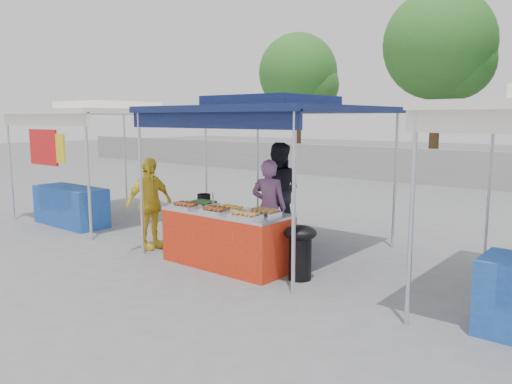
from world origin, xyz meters
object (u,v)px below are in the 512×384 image
Objects in this scene: helper_man at (278,192)px; customer_person at (149,203)px; cooking_pot at (204,198)px; vendor_table at (227,238)px; wok_burner at (300,247)px; vendor_woman at (269,208)px.

customer_person is at bearing 28.19° from helper_man.
vendor_table is at bearing -23.37° from cooking_pot.
cooking_pot is at bearing 156.63° from vendor_table.
cooking_pot is 0.12× the size of helper_man.
vendor_woman reaches higher than wok_burner.
customer_person reaches higher than vendor_table.
vendor_table is 1.89m from helper_man.
cooking_pot reaches higher than vendor_table.
vendor_table is at bearing 60.84° from vendor_woman.
customer_person is at bearing -153.77° from cooking_pot.
wok_burner is (2.06, -0.20, -0.46)m from cooking_pot.
cooking_pot is 0.99m from customer_person.
vendor_table is 1.75m from customer_person.
vendor_woman is at bearing -60.87° from customer_person.
vendor_woman is (-1.11, 0.73, 0.33)m from wok_burner.
vendor_woman reaches higher than customer_person.
vendor_woman is 1.04m from helper_man.
customer_person is at bearing -177.66° from vendor_table.
vendor_woman is at bearing 28.68° from cooking_pot.
wok_burner is 1.37m from vendor_woman.
wok_burner is at bearing -83.95° from customer_person.
wok_burner is 2.33m from helper_man.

